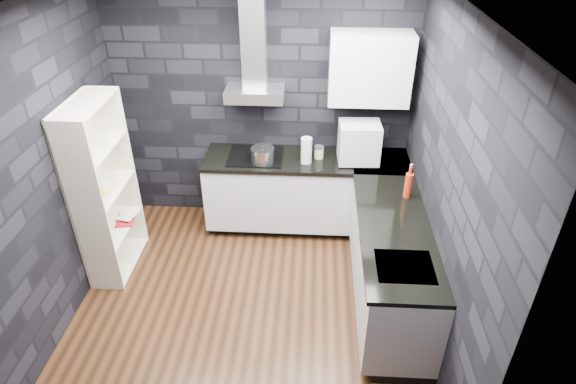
# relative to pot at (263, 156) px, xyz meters

# --- Properties ---
(ground) EXTENTS (3.20, 3.20, 0.00)m
(ground) POSITION_rel_pot_xyz_m (-0.04, -1.17, -0.98)
(ground) COLOR #402413
(ceiling) EXTENTS (3.20, 3.20, 0.00)m
(ceiling) POSITION_rel_pot_xyz_m (-0.04, -1.17, 1.72)
(ceiling) COLOR white
(wall_back) EXTENTS (3.20, 0.05, 2.70)m
(wall_back) POSITION_rel_pot_xyz_m (-0.04, 0.45, 0.37)
(wall_back) COLOR black
(wall_back) RESTS_ON ground
(wall_front) EXTENTS (3.20, 0.05, 2.70)m
(wall_front) POSITION_rel_pot_xyz_m (-0.04, -2.80, 0.37)
(wall_front) COLOR black
(wall_front) RESTS_ON ground
(wall_left) EXTENTS (0.05, 3.20, 2.70)m
(wall_left) POSITION_rel_pot_xyz_m (-1.67, -1.17, 0.37)
(wall_left) COLOR black
(wall_left) RESTS_ON ground
(wall_right) EXTENTS (0.05, 3.20, 2.70)m
(wall_right) POSITION_rel_pot_xyz_m (1.58, -1.17, 0.37)
(wall_right) COLOR black
(wall_right) RESTS_ON ground
(toekick_back) EXTENTS (2.18, 0.50, 0.10)m
(toekick_back) POSITION_rel_pot_xyz_m (0.46, 0.17, -0.93)
(toekick_back) COLOR black
(toekick_back) RESTS_ON ground
(toekick_right) EXTENTS (0.50, 1.78, 0.10)m
(toekick_right) POSITION_rel_pot_xyz_m (1.30, -1.07, -0.93)
(toekick_right) COLOR black
(toekick_right) RESTS_ON ground
(counter_back_cab) EXTENTS (2.20, 0.60, 0.76)m
(counter_back_cab) POSITION_rel_pot_xyz_m (0.46, 0.13, -0.50)
(counter_back_cab) COLOR silver
(counter_back_cab) RESTS_ON ground
(counter_right_cab) EXTENTS (0.60, 1.80, 0.76)m
(counter_right_cab) POSITION_rel_pot_xyz_m (1.26, -1.07, -0.50)
(counter_right_cab) COLOR silver
(counter_right_cab) RESTS_ON ground
(counter_back_top) EXTENTS (2.20, 0.62, 0.04)m
(counter_back_top) POSITION_rel_pot_xyz_m (0.46, 0.12, -0.10)
(counter_back_top) COLOR black
(counter_back_top) RESTS_ON counter_back_cab
(counter_right_top) EXTENTS (0.62, 1.80, 0.04)m
(counter_right_top) POSITION_rel_pot_xyz_m (1.25, -1.07, -0.10)
(counter_right_top) COLOR black
(counter_right_top) RESTS_ON counter_right_cab
(counter_corner_top) EXTENTS (0.62, 0.62, 0.04)m
(counter_corner_top) POSITION_rel_pot_xyz_m (1.26, 0.13, -0.10)
(counter_corner_top) COLOR black
(counter_corner_top) RESTS_ON counter_right_cab
(hood_body) EXTENTS (0.60, 0.34, 0.12)m
(hood_body) POSITION_rel_pot_xyz_m (-0.09, 0.26, 0.58)
(hood_body) COLOR silver
(hood_body) RESTS_ON wall_back
(hood_chimney) EXTENTS (0.24, 0.20, 0.90)m
(hood_chimney) POSITION_rel_pot_xyz_m (-0.09, 0.33, 1.09)
(hood_chimney) COLOR silver
(hood_chimney) RESTS_ON hood_body
(upper_cabinet) EXTENTS (0.80, 0.35, 0.70)m
(upper_cabinet) POSITION_rel_pot_xyz_m (1.06, 0.25, 0.87)
(upper_cabinet) COLOR silver
(upper_cabinet) RESTS_ON wall_back
(cooktop) EXTENTS (0.58, 0.50, 0.01)m
(cooktop) POSITION_rel_pot_xyz_m (-0.09, 0.13, -0.08)
(cooktop) COLOR black
(cooktop) RESTS_ON counter_back_top
(sink_rim) EXTENTS (0.44, 0.40, 0.01)m
(sink_rim) POSITION_rel_pot_xyz_m (1.26, -1.57, -0.09)
(sink_rim) COLOR silver
(sink_rim) RESTS_ON counter_right_top
(pot) EXTENTS (0.31, 0.31, 0.14)m
(pot) POSITION_rel_pot_xyz_m (0.00, 0.00, 0.00)
(pot) COLOR silver
(pot) RESTS_ON cooktop
(glass_vase) EXTENTS (0.14, 0.14, 0.28)m
(glass_vase) POSITION_rel_pot_xyz_m (0.46, 0.03, 0.06)
(glass_vase) COLOR silver
(glass_vase) RESTS_ON counter_back_top
(storage_jar) EXTENTS (0.12, 0.12, 0.12)m
(storage_jar) POSITION_rel_pot_xyz_m (0.59, 0.14, -0.02)
(storage_jar) COLOR #C4B58C
(storage_jar) RESTS_ON counter_back_top
(utensil_crock) EXTENTS (0.13, 0.13, 0.13)m
(utensil_crock) POSITION_rel_pot_xyz_m (0.86, 0.05, -0.02)
(utensil_crock) COLOR silver
(utensil_crock) RESTS_ON counter_back_top
(appliance_garage) EXTENTS (0.43, 0.34, 0.42)m
(appliance_garage) POSITION_rel_pot_xyz_m (1.00, 0.08, 0.14)
(appliance_garage) COLOR #B8BCC1
(appliance_garage) RESTS_ON counter_back_top
(red_bottle) EXTENTS (0.09, 0.09, 0.24)m
(red_bottle) POSITION_rel_pot_xyz_m (1.42, -0.58, 0.04)
(red_bottle) COLOR #9E2711
(red_bottle) RESTS_ON counter_right_top
(bookshelf) EXTENTS (0.54, 0.86, 1.80)m
(bookshelf) POSITION_rel_pot_xyz_m (-1.46, -0.65, -0.08)
(bookshelf) COLOR beige
(bookshelf) RESTS_ON ground
(fruit_bowl) EXTENTS (0.26, 0.26, 0.06)m
(fruit_bowl) POSITION_rel_pot_xyz_m (-1.46, -0.73, -0.05)
(fruit_bowl) COLOR white
(fruit_bowl) RESTS_ON bookshelf
(book_red) EXTENTS (0.19, 0.06, 0.25)m
(book_red) POSITION_rel_pot_xyz_m (-1.47, -0.54, -0.41)
(book_red) COLOR maroon
(book_red) RESTS_ON bookshelf
(book_second) EXTENTS (0.16, 0.05, 0.22)m
(book_second) POSITION_rel_pot_xyz_m (-1.44, -0.45, -0.39)
(book_second) COLOR #B2B2B2
(book_second) RESTS_ON bookshelf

